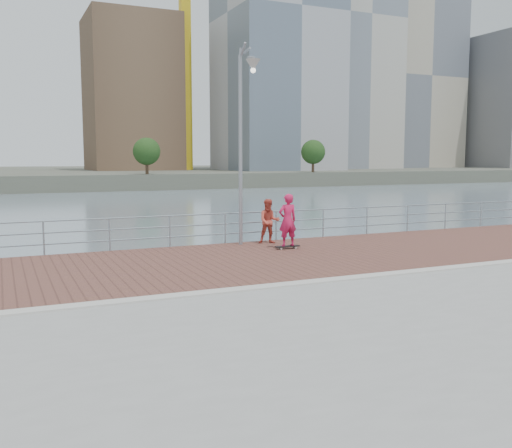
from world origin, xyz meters
name	(u,v)px	position (x,y,z in m)	size (l,w,h in m)	color
water	(289,365)	(0.00, 0.00, -2.00)	(400.00, 400.00, 0.00)	slate
seawall	(429,406)	(0.00, -5.00, -1.00)	(40.00, 24.00, 2.00)	gray
brick_lane	(234,261)	(0.00, 3.60, 0.01)	(40.00, 6.80, 0.02)	brown
curb	(290,284)	(0.00, 0.00, 0.03)	(40.00, 0.40, 0.06)	#B7B5AD
far_shore	(30,175)	(0.00, 122.50, -0.75)	(320.00, 95.00, 2.50)	#4C5142
guardrail	(198,226)	(0.00, 7.00, 0.69)	(39.06, 0.06, 1.13)	#8C9EA8
street_lamp	(246,110)	(1.43, 6.01, 4.72)	(0.48, 1.41, 6.64)	gray
skateboard	(287,246)	(2.50, 4.94, 0.10)	(0.87, 0.24, 0.10)	black
skateboarder	(288,220)	(2.50, 4.94, 1.00)	(0.65, 0.43, 1.78)	#CC1B4F
bystander	(269,221)	(2.48, 6.34, 0.82)	(0.78, 0.61, 1.60)	#C84A3B
tower_crane	(172,7)	(27.36, 104.00, 33.50)	(47.00, 2.00, 50.70)	gold
skyline	(180,48)	(28.92, 104.15, 25.41)	(233.00, 41.00, 69.67)	#ADA38E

